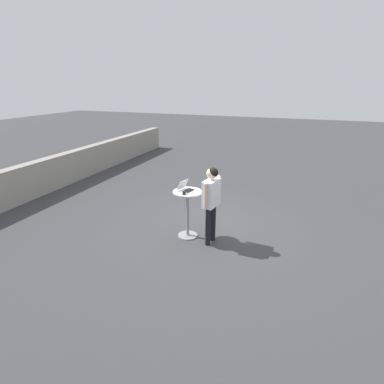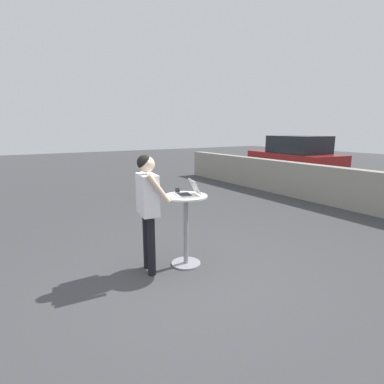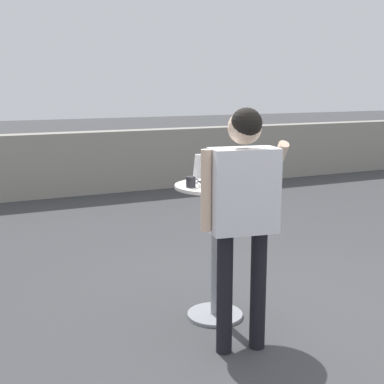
% 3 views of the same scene
% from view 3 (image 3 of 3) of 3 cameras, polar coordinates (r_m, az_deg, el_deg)
% --- Properties ---
extents(ground_plane, '(50.00, 50.00, 0.00)m').
position_cam_3_polar(ground_plane, '(4.40, 10.18, -13.32)').
color(ground_plane, '#3D3D3F').
extents(pavement_kerb, '(16.28, 0.35, 1.04)m').
position_cam_3_polar(pavement_kerb, '(9.22, -9.88, 3.16)').
color(pavement_kerb, gray).
rests_on(pavement_kerb, ground_plane).
extents(cafe_table, '(0.64, 0.64, 1.07)m').
position_cam_3_polar(cafe_table, '(4.17, 2.54, -4.63)').
color(cafe_table, gray).
rests_on(cafe_table, ground_plane).
extents(laptop, '(0.38, 0.39, 0.23)m').
position_cam_3_polar(laptop, '(4.11, 2.56, 1.60)').
color(laptop, silver).
rests_on(laptop, cafe_table).
extents(coffee_mug, '(0.10, 0.07, 0.08)m').
position_cam_3_polar(coffee_mug, '(3.97, -0.12, 1.08)').
color(coffee_mug, '#232328').
rests_on(coffee_mug, cafe_table).
extents(standing_person, '(0.62, 0.35, 1.68)m').
position_cam_3_polar(standing_person, '(3.55, 5.48, -0.79)').
color(standing_person, black).
rests_on(standing_person, ground_plane).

